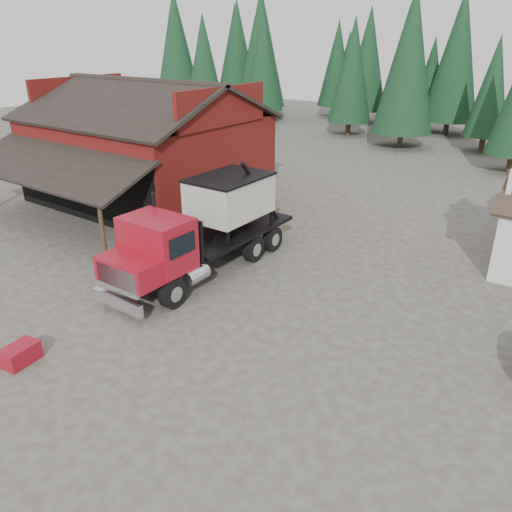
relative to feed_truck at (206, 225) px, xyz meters
The scene contains 7 objects.
ground 4.68m from the feed_truck, 73.81° to the right, with size 120.00×120.00×0.00m, color #433D34.
red_barn 11.47m from the feed_truck, 149.15° to the left, with size 12.80×13.63×7.18m.
conifer_backdrop 38.04m from the feed_truck, 88.23° to the left, with size 76.00×16.00×16.00m, color #10311A, non-canonical shape.
near_pine_a 32.05m from the feed_truck, 130.99° to the left, with size 4.40×4.40×11.40m.
near_pine_d 30.57m from the feed_truck, 95.39° to the left, with size 5.28×5.28×13.40m.
feed_truck is the anchor object (origin of this frame).
equip_box 8.73m from the feed_truck, 91.86° to the right, with size 0.70×1.10×0.60m, color maroon.
Camera 1 is at (12.07, -10.73, 9.38)m, focal length 35.00 mm.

